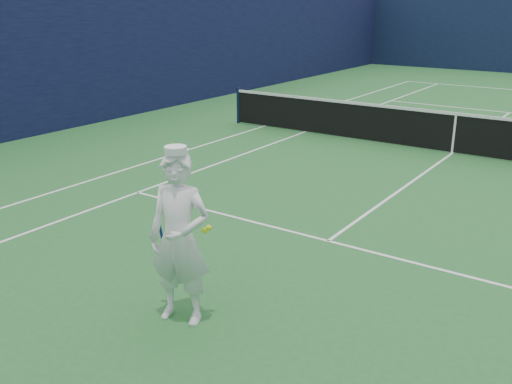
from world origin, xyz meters
TOP-DOWN VIEW (x-y plane):
  - ground at (0.00, 0.00)m, footprint 80.00×80.00m
  - court_markings at (0.00, 0.00)m, footprint 11.03×23.83m
  - windscreen_fence at (0.00, 0.00)m, footprint 20.12×36.12m
  - tennis_net at (0.00, 0.00)m, footprint 12.88×0.09m
  - tennis_player at (-0.35, -9.35)m, footprint 0.89×0.65m

SIDE VIEW (x-z plane):
  - ground at x=0.00m, z-range 0.00..0.00m
  - court_markings at x=0.00m, z-range 0.00..0.01m
  - tennis_net at x=0.00m, z-range 0.02..1.09m
  - tennis_player at x=-0.35m, z-range -0.02..2.04m
  - windscreen_fence at x=0.00m, z-range 0.00..4.00m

